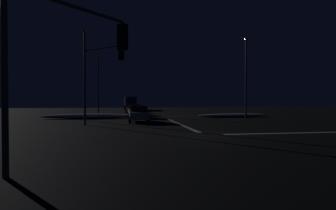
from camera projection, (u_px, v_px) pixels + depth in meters
name	position (u px, v px, depth m)	size (l,w,h in m)	color
ground	(205.00, 136.00, 17.19)	(120.00, 120.00, 0.10)	black
stop_line_north	(179.00, 124.00, 24.92)	(0.35, 13.38, 0.01)	white
centre_line_ns	(162.00, 116.00, 36.37)	(22.00, 0.15, 0.01)	yellow
crosswalk_bar_east	(320.00, 132.00, 18.46)	(13.38, 0.40, 0.01)	white
snow_bank_left_curb	(91.00, 116.00, 31.89)	(11.11, 1.50, 0.58)	white
snow_bank_right_curb	(233.00, 115.00, 34.64)	(9.21, 1.50, 0.46)	white
sedan_silver	(139.00, 114.00, 27.26)	(2.02, 4.33, 1.57)	#B7B7BC
sedan_white	(136.00, 111.00, 33.78)	(2.02, 4.33, 1.57)	silver
sedan_red	(134.00, 109.00, 39.80)	(2.02, 4.33, 1.57)	maroon
sedan_gray	(132.00, 108.00, 46.43)	(2.02, 4.33, 1.57)	slate
sedan_orange	(132.00, 107.00, 53.07)	(2.02, 4.33, 1.57)	#C66014
box_truck	(130.00, 102.00, 60.89)	(2.68, 8.28, 3.08)	navy
traffic_signal_nw	(99.00, 70.00, 22.83)	(3.44, 3.44, 6.67)	#4C4C51
traffic_signal_sw	(69.00, 47.00, 9.33)	(3.55, 3.55, 5.67)	#4C4C51
streetlamp_left_near	(85.00, 68.00, 28.91)	(0.44, 0.44, 9.57)	#424247
streetlamp_left_far	(98.00, 81.00, 44.70)	(0.44, 0.44, 9.00)	#424247
streetlamp_right_near	(246.00, 72.00, 31.77)	(0.44, 0.44, 9.33)	#424247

